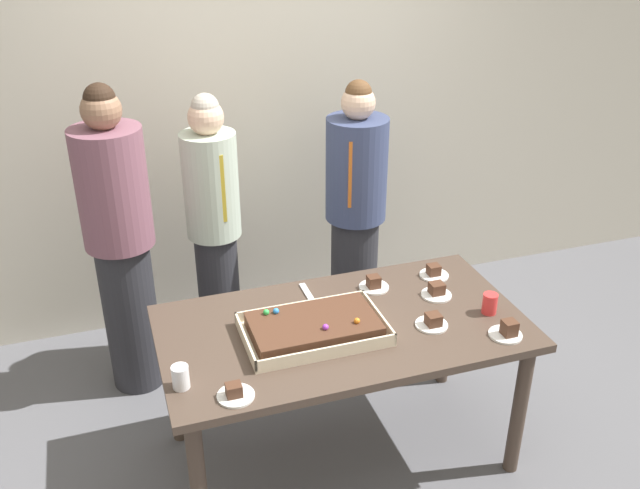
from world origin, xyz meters
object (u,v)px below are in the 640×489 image
plated_slice_near_left (507,331)px  person_striped_tie_right (355,214)px  plated_slice_center_front (432,322)px  cake_server_utensil (308,294)px  drink_cup_nearest (181,377)px  plated_slice_near_right (235,393)px  drink_cup_middle (490,304)px  plated_slice_far_left (436,291)px  plated_slice_far_right (374,284)px  person_green_shirt_behind (214,228)px  person_serving_front (120,242)px  sheet_cake (314,328)px  plated_slice_center_back (434,273)px  party_table (343,342)px

plated_slice_near_left → person_striped_tie_right: bearing=100.0°
plated_slice_center_front → cake_server_utensil: plated_slice_center_front is taller
drink_cup_nearest → plated_slice_near_right: bearing=-33.8°
drink_cup_middle → plated_slice_far_left: bearing=126.9°
plated_slice_far_right → person_striped_tie_right: 0.74m
plated_slice_far_left → cake_server_utensil: (-0.60, 0.21, -0.02)m
plated_slice_center_front → person_green_shirt_behind: 1.42m
drink_cup_middle → cake_server_utensil: (-0.76, 0.43, -0.05)m
plated_slice_near_left → person_green_shirt_behind: size_ratio=0.09×
drink_cup_middle → person_serving_front: person_serving_front is taller
person_serving_front → person_striped_tie_right: size_ratio=1.06×
plated_slice_near_left → person_green_shirt_behind: 1.73m
plated_slice_far_right → cake_server_utensil: (-0.33, 0.05, -0.02)m
plated_slice_near_left → plated_slice_near_right: plated_slice_near_left is taller
person_green_shirt_behind → plated_slice_far_right: bearing=26.8°
sheet_cake → plated_slice_center_back: 0.81m
person_serving_front → person_striped_tie_right: 1.35m
party_table → person_serving_front: 1.32m
drink_cup_nearest → plated_slice_far_right: bearing=24.8°
plated_slice_far_left → plated_slice_center_front: size_ratio=1.00×
party_table → person_serving_front: size_ratio=0.96×
plated_slice_near_right → person_striped_tie_right: bearing=52.5°
sheet_cake → plated_slice_center_back: sheet_cake is taller
party_table → plated_slice_near_right: (-0.58, -0.35, 0.11)m
plated_slice_center_front → plated_slice_far_left: bearing=59.3°
sheet_cake → drink_cup_nearest: 0.64m
plated_slice_near_left → plated_slice_center_front: (-0.28, 0.18, -0.01)m
plated_slice_near_left → person_striped_tie_right: 1.32m
party_table → plated_slice_near_left: 0.75m
sheet_cake → drink_cup_middle: sheet_cake is taller
cake_server_utensil → plated_slice_far_right: bearing=-8.3°
plated_slice_near_right → person_green_shirt_behind: person_green_shirt_behind is taller
plated_slice_center_front → person_serving_front: size_ratio=0.09×
plated_slice_far_left → plated_slice_center_front: bearing=-120.7°
sheet_cake → person_striped_tie_right: 1.17m
party_table → plated_slice_center_back: bearing=24.6°
person_striped_tie_right → drink_cup_middle: bearing=43.1°
party_table → cake_server_utensil: (-0.07, 0.31, 0.10)m
plated_slice_center_back → person_serving_front: 1.65m
plated_slice_center_front → drink_cup_nearest: (-1.15, -0.08, 0.03)m
drink_cup_middle → plated_slice_center_back: bearing=102.7°
drink_cup_nearest → plated_slice_far_left: bearing=13.7°
plated_slice_center_back → sheet_cake: bearing=-157.6°
plated_slice_center_front → person_green_shirt_behind: (-0.78, 1.19, 0.05)m
drink_cup_nearest → person_green_shirt_behind: person_green_shirt_behind is taller
sheet_cake → person_green_shirt_behind: 1.12m
drink_cup_nearest → drink_cup_middle: 1.46m
sheet_cake → plated_slice_far_left: size_ratio=4.21×
plated_slice_near_right → cake_server_utensil: bearing=52.2°
plated_slice_near_right → person_serving_front: 1.32m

